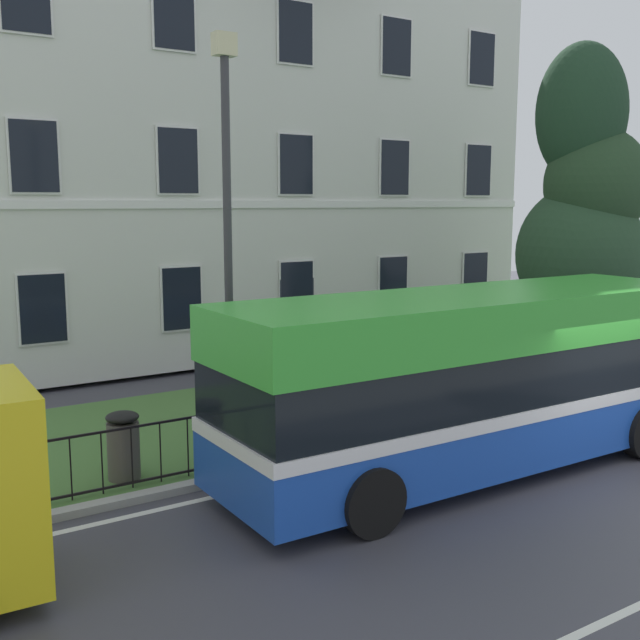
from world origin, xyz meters
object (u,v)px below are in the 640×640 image
Objects in this scene: single_decker_bus at (474,378)px; street_lamp_post at (227,222)px; evergreen_tree at (582,252)px; litter_bin at (123,445)px; georgian_townhouse at (228,129)px.

street_lamp_post is at bearing 141.54° from single_decker_bus.
evergreen_tree is 0.95× the size of single_decker_bus.
street_lamp_post is 6.44× the size of litter_bin.
evergreen_tree is 1.23× the size of street_lamp_post.
street_lamp_post is (-10.51, -1.13, 0.92)m from evergreen_tree.
litter_bin is at bearing -176.08° from street_lamp_post.
evergreen_tree is 8.37m from single_decker_bus.
georgian_townhouse is at bearing 118.53° from evergreen_tree.
street_lamp_post reaches higher than single_decker_bus.
evergreen_tree is 12.76m from litter_bin.
georgian_townhouse is 2.50× the size of street_lamp_post.
single_decker_bus is at bearing -25.54° from litter_bin.
single_decker_bus is 1.29× the size of street_lamp_post.
evergreen_tree is at bearing 27.44° from single_decker_bus.
single_decker_bus reaches higher than litter_bin.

